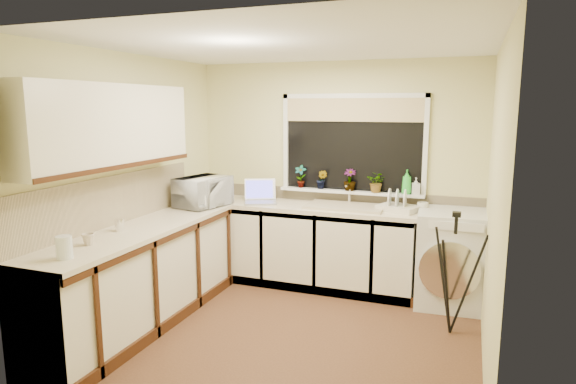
# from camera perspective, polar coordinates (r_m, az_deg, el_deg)

# --- Properties ---
(floor) EXTENTS (3.20, 3.20, 0.00)m
(floor) POSITION_cam_1_polar(r_m,az_deg,el_deg) (4.55, 0.07, -15.72)
(floor) COLOR brown
(floor) RESTS_ON ground
(ceiling) EXTENTS (3.20, 3.20, 0.00)m
(ceiling) POSITION_cam_1_polar(r_m,az_deg,el_deg) (4.14, 0.08, 16.57)
(ceiling) COLOR white
(ceiling) RESTS_ON ground
(wall_back) EXTENTS (3.20, 0.00, 3.20)m
(wall_back) POSITION_cam_1_polar(r_m,az_deg,el_deg) (5.59, 5.41, 2.19)
(wall_back) COLOR beige
(wall_back) RESTS_ON ground
(wall_front) EXTENTS (3.20, 0.00, 3.20)m
(wall_front) POSITION_cam_1_polar(r_m,az_deg,el_deg) (2.85, -10.47, -5.39)
(wall_front) COLOR beige
(wall_front) RESTS_ON ground
(wall_left) EXTENTS (0.00, 3.00, 3.00)m
(wall_left) POSITION_cam_1_polar(r_m,az_deg,el_deg) (4.95, -17.57, 0.79)
(wall_left) COLOR beige
(wall_left) RESTS_ON ground
(wall_right) EXTENTS (0.00, 3.00, 3.00)m
(wall_right) POSITION_cam_1_polar(r_m,az_deg,el_deg) (3.93, 22.55, -1.78)
(wall_right) COLOR beige
(wall_right) RESTS_ON ground
(base_cabinet_back) EXTENTS (2.55, 0.60, 0.86)m
(base_cabinet_back) POSITION_cam_1_polar(r_m,az_deg,el_deg) (5.56, 1.22, -6.17)
(base_cabinet_back) COLOR silver
(base_cabinet_back) RESTS_ON floor
(base_cabinet_left) EXTENTS (0.54, 2.40, 0.86)m
(base_cabinet_left) POSITION_cam_1_polar(r_m,az_deg,el_deg) (4.73, -16.40, -9.50)
(base_cabinet_left) COLOR silver
(base_cabinet_left) RESTS_ON floor
(worktop_back) EXTENTS (3.20, 0.60, 0.04)m
(worktop_back) POSITION_cam_1_polar(r_m,az_deg,el_deg) (5.36, 4.52, -1.86)
(worktop_back) COLOR beige
(worktop_back) RESTS_ON base_cabinet_back
(worktop_left) EXTENTS (0.60, 2.40, 0.04)m
(worktop_left) POSITION_cam_1_polar(r_m,az_deg,el_deg) (4.61, -16.67, -4.20)
(worktop_left) COLOR beige
(worktop_left) RESTS_ON base_cabinet_left
(upper_cabinet) EXTENTS (0.28, 1.90, 0.70)m
(upper_cabinet) POSITION_cam_1_polar(r_m,az_deg,el_deg) (4.45, -19.87, 7.14)
(upper_cabinet) COLOR silver
(upper_cabinet) RESTS_ON wall_left
(splashback_left) EXTENTS (0.02, 2.40, 0.45)m
(splashback_left) POSITION_cam_1_polar(r_m,az_deg,el_deg) (4.73, -19.60, -0.96)
(splashback_left) COLOR beige
(splashback_left) RESTS_ON wall_left
(splashback_back) EXTENTS (3.20, 0.02, 0.14)m
(splashback_back) POSITION_cam_1_polar(r_m,az_deg,el_deg) (5.62, 5.33, -0.40)
(splashback_back) COLOR beige
(splashback_back) RESTS_ON wall_back
(window_glass) EXTENTS (1.50, 0.02, 1.00)m
(window_glass) POSITION_cam_1_polar(r_m,az_deg,el_deg) (5.49, 7.45, 5.43)
(window_glass) COLOR black
(window_glass) RESTS_ON wall_back
(window_blind) EXTENTS (1.50, 0.02, 0.25)m
(window_blind) POSITION_cam_1_polar(r_m,az_deg,el_deg) (5.45, 7.47, 9.34)
(window_blind) COLOR tan
(window_blind) RESTS_ON wall_back
(windowsill) EXTENTS (1.60, 0.14, 0.03)m
(windowsill) POSITION_cam_1_polar(r_m,az_deg,el_deg) (5.50, 7.20, 0.04)
(windowsill) COLOR white
(windowsill) RESTS_ON wall_back
(sink) EXTENTS (0.82, 0.46, 0.03)m
(sink) POSITION_cam_1_polar(r_m,az_deg,el_deg) (5.31, 6.60, -1.66)
(sink) COLOR tan
(sink) RESTS_ON worktop_back
(faucet) EXTENTS (0.03, 0.03, 0.24)m
(faucet) POSITION_cam_1_polar(r_m,az_deg,el_deg) (5.46, 7.08, -0.20)
(faucet) COLOR silver
(faucet) RESTS_ON worktop_back
(washing_machine) EXTENTS (0.71, 0.69, 0.95)m
(washing_machine) POSITION_cam_1_polar(r_m,az_deg,el_deg) (5.23, 18.24, -7.23)
(washing_machine) COLOR silver
(washing_machine) RESTS_ON floor
(laptop) EXTENTS (0.47, 0.47, 0.25)m
(laptop) POSITION_cam_1_polar(r_m,az_deg,el_deg) (5.58, -3.20, -0.49)
(laptop) COLOR #96969D
(laptop) RESTS_ON worktop_back
(kettle) EXTENTS (0.15, 0.15, 0.19)m
(kettle) POSITION_cam_1_polar(r_m,az_deg,el_deg) (5.21, -10.38, -1.03)
(kettle) COLOR white
(kettle) RESTS_ON worktop_left
(dish_rack) EXTENTS (0.47, 0.41, 0.06)m
(dish_rack) POSITION_cam_1_polar(r_m,az_deg,el_deg) (5.23, 12.61, -1.83)
(dish_rack) COLOR beige
(dish_rack) RESTS_ON worktop_back
(tripod) EXTENTS (0.61, 0.61, 1.09)m
(tripod) POSITION_cam_1_polar(r_m,az_deg,el_deg) (4.55, 18.45, -8.88)
(tripod) COLOR black
(tripod) RESTS_ON floor
(glass_jug) EXTENTS (0.11, 0.11, 0.16)m
(glass_jug) POSITION_cam_1_polar(r_m,az_deg,el_deg) (3.86, -24.32, -5.82)
(glass_jug) COLOR silver
(glass_jug) RESTS_ON worktop_left
(steel_jar) EXTENTS (0.08, 0.08, 0.11)m
(steel_jar) POSITION_cam_1_polar(r_m,az_deg,el_deg) (4.53, -18.77, -3.58)
(steel_jar) COLOR white
(steel_jar) RESTS_ON worktop_left
(microwave) EXTENTS (0.49, 0.64, 0.32)m
(microwave) POSITION_cam_1_polar(r_m,az_deg,el_deg) (5.40, -9.74, 0.03)
(microwave) COLOR white
(microwave) RESTS_ON worktop_left
(plant_a) EXTENTS (0.14, 0.09, 0.26)m
(plant_a) POSITION_cam_1_polar(r_m,az_deg,el_deg) (5.63, 1.45, 1.80)
(plant_a) COLOR #999999
(plant_a) RESTS_ON windowsill
(plant_b) EXTENTS (0.13, 0.11, 0.21)m
(plant_b) POSITION_cam_1_polar(r_m,az_deg,el_deg) (5.55, 3.91, 1.44)
(plant_b) COLOR #999999
(plant_b) RESTS_ON windowsill
(plant_c) EXTENTS (0.15, 0.15, 0.24)m
(plant_c) POSITION_cam_1_polar(r_m,az_deg,el_deg) (5.47, 7.11, 1.40)
(plant_c) COLOR #999999
(plant_c) RESTS_ON windowsill
(plant_d) EXTENTS (0.24, 0.22, 0.22)m
(plant_d) POSITION_cam_1_polar(r_m,az_deg,el_deg) (5.39, 10.18, 1.12)
(plant_d) COLOR #999999
(plant_d) RESTS_ON windowsill
(soap_bottle_green) EXTENTS (0.10, 0.10, 0.26)m
(soap_bottle_green) POSITION_cam_1_polar(r_m,az_deg,el_deg) (5.36, 13.49, 1.14)
(soap_bottle_green) COLOR green
(soap_bottle_green) RESTS_ON windowsill
(soap_bottle_clear) EXTENTS (0.10, 0.10, 0.18)m
(soap_bottle_clear) POSITION_cam_1_polar(r_m,az_deg,el_deg) (5.36, 14.48, 0.67)
(soap_bottle_clear) COLOR #999999
(soap_bottle_clear) RESTS_ON windowsill
(cup_back) EXTENTS (0.13, 0.13, 0.09)m
(cup_back) POSITION_cam_1_polar(r_m,az_deg,el_deg) (5.26, 15.23, -1.67)
(cup_back) COLOR beige
(cup_back) RESTS_ON worktop_back
(cup_left) EXTENTS (0.13, 0.13, 0.09)m
(cup_left) POSITION_cam_1_polar(r_m,az_deg,el_deg) (4.16, -21.98, -5.07)
(cup_left) COLOR beige
(cup_left) RESTS_ON worktop_left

